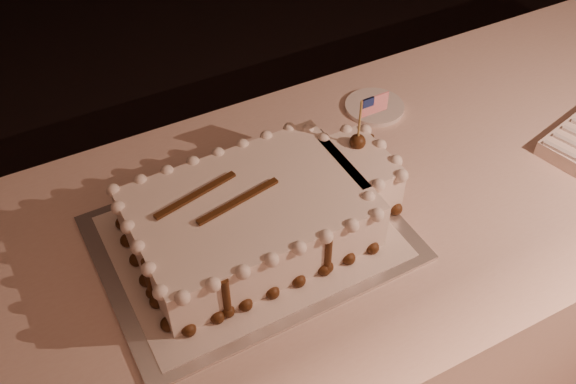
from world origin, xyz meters
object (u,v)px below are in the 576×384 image
banquet_table (351,302)px  sheet_cake (264,212)px  cake_board (251,238)px  side_plate (374,107)px

banquet_table → sheet_cake: sheet_cake is taller
banquet_table → cake_board: bearing=-179.7°
banquet_table → sheet_cake: bearing=-179.8°
cake_board → sheet_cake: sheet_cake is taller
sheet_cake → side_plate: sheet_cake is taller
banquet_table → sheet_cake: 0.49m
cake_board → sheet_cake: bearing=0.5°
banquet_table → side_plate: size_ratio=17.19×
banquet_table → side_plate: 0.48m
cake_board → side_plate: (0.43, 0.23, 0.00)m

